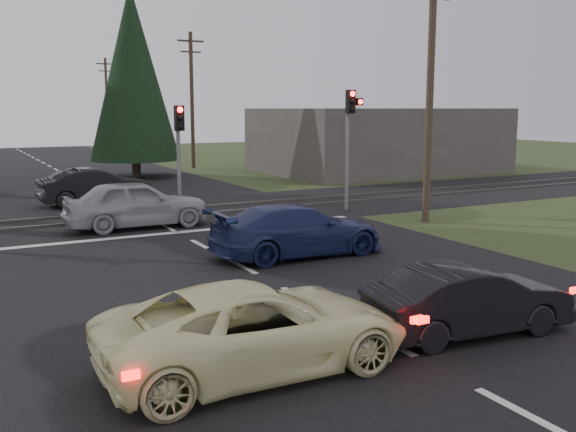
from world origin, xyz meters
TOP-DOWN VIEW (x-y plane):
  - ground at (0.00, 0.00)m, footprint 120.00×120.00m
  - road at (0.00, 10.00)m, footprint 14.00×100.00m
  - rail_corridor at (0.00, 12.00)m, footprint 120.00×8.00m
  - stop_line at (0.00, 8.20)m, footprint 13.00×0.35m
  - rail_near at (0.00, 11.20)m, footprint 120.00×0.12m
  - rail_far at (0.00, 12.80)m, footprint 120.00×0.12m
  - traffic_signal_right at (7.55, 9.47)m, footprint 0.68×0.48m
  - traffic_signal_center at (1.00, 10.68)m, footprint 0.32×0.48m
  - utility_pole_near at (8.50, 6.00)m, footprint 1.80×0.26m
  - utility_pole_mid at (8.50, 30.00)m, footprint 1.80×0.26m
  - utility_pole_far at (8.50, 55.00)m, footprint 1.80×0.26m
  - conifer_tree at (3.50, 26.00)m, footprint 5.20×5.20m
  - building_right at (18.00, 22.00)m, footprint 14.00×10.00m
  - cream_coupe at (-2.50, -3.04)m, footprint 4.90×2.32m
  - dark_hatchback at (1.52, -3.39)m, footprint 3.92×1.71m
  - silver_car at (-0.89, 9.72)m, footprint 4.81×2.01m
  - blue_sedan at (1.85, 3.47)m, footprint 4.90×2.02m
  - dark_car_far at (-0.97, 15.87)m, footprint 4.67×1.85m

SIDE VIEW (x-z plane):
  - ground at x=0.00m, z-range 0.00..0.00m
  - road at x=0.00m, z-range 0.00..0.01m
  - rail_corridor at x=0.00m, z-range 0.00..0.01m
  - stop_line at x=0.00m, z-range 0.01..0.01m
  - rail_near at x=0.00m, z-range 0.00..0.10m
  - rail_far at x=0.00m, z-range 0.00..0.10m
  - dark_hatchback at x=1.52m, z-range 0.00..1.25m
  - cream_coupe at x=-2.50m, z-range 0.00..1.35m
  - blue_sedan at x=1.85m, z-range 0.00..1.42m
  - dark_car_far at x=-0.97m, z-range 0.00..1.51m
  - silver_car at x=-0.89m, z-range 0.00..1.63m
  - building_right at x=18.00m, z-range 0.00..4.00m
  - traffic_signal_center at x=1.00m, z-range 0.76..4.86m
  - traffic_signal_right at x=7.55m, z-range 0.96..5.66m
  - utility_pole_near at x=8.50m, z-range 0.23..9.23m
  - utility_pole_mid at x=8.50m, z-range 0.23..9.23m
  - utility_pole_far at x=8.50m, z-range 0.23..9.23m
  - conifer_tree at x=3.50m, z-range 0.49..11.49m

